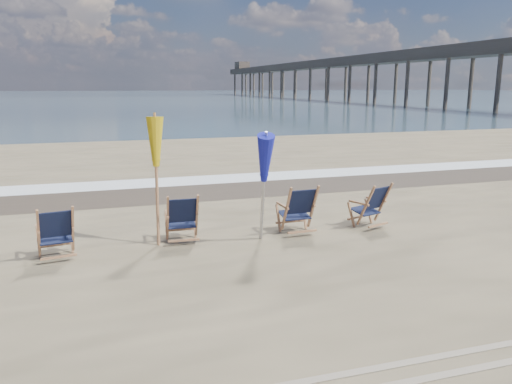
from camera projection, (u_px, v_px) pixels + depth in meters
ocean at (109, 96)px, 126.55m from camera, size 400.00×400.00×0.00m
surf_foam at (195, 180)px, 14.81m from camera, size 200.00×1.40×0.01m
wet_sand_strip at (205, 190)px, 13.41m from camera, size 200.00×2.60×0.00m
beach_chair_0 at (73, 231)px, 8.08m from camera, size 0.69×0.75×0.92m
beach_chair_1 at (197, 218)px, 8.89m from camera, size 0.62×0.69×0.92m
beach_chair_2 at (313, 209)px, 9.41m from camera, size 0.66×0.73×0.98m
beach_chair_3 at (383, 204)px, 9.92m from camera, size 0.77×0.82×0.92m
umbrella_yellow at (155, 149)px, 8.53m from camera, size 0.30×0.30×2.23m
umbrella_blue at (263, 157)px, 8.56m from camera, size 0.30×0.30×2.08m
fishing_pier at (342, 74)px, 86.20m from camera, size 4.40×140.00×9.30m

